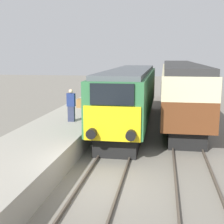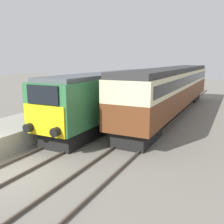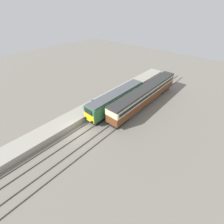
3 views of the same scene
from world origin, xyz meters
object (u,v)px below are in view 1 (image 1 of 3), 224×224
(luggage_crate, at_px, (82,103))
(locomotive, at_px, (130,94))
(person_on_platform, at_px, (71,105))
(passenger_carriage, at_px, (180,83))

(luggage_crate, bearing_deg, locomotive, -12.88)
(locomotive, relative_size, person_on_platform, 8.44)
(person_on_platform, bearing_deg, passenger_carriage, 55.35)
(person_on_platform, height_order, luggage_crate, person_on_platform)
(locomotive, xyz_separation_m, person_on_platform, (-2.86, -3.89, -0.20))
(passenger_carriage, height_order, luggage_crate, passenger_carriage)
(locomotive, height_order, passenger_carriage, passenger_carriage)
(passenger_carriage, bearing_deg, luggage_crate, -147.65)
(locomotive, bearing_deg, luggage_crate, 167.12)
(person_on_platform, xyz_separation_m, luggage_crate, (-0.63, 4.69, -0.60))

